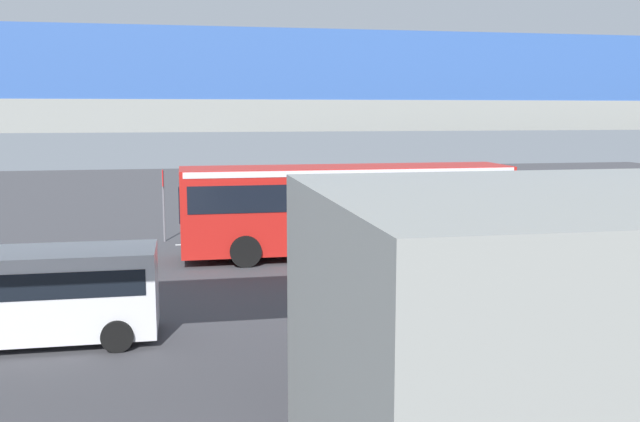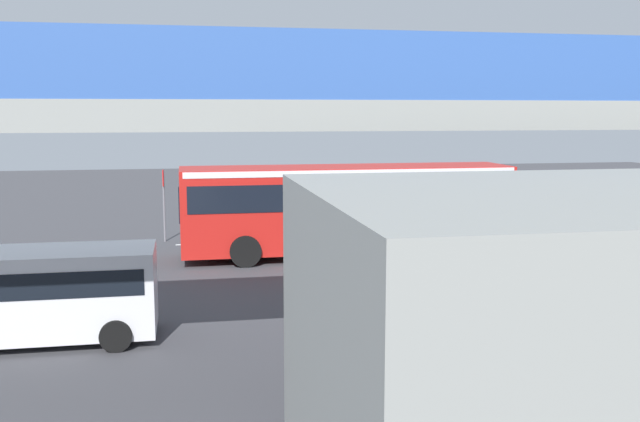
# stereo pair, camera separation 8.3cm
# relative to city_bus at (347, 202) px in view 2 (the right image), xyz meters

# --- Properties ---
(ground) EXTENTS (80.00, 80.00, 0.00)m
(ground) POSITION_rel_city_bus_xyz_m (0.97, -0.99, -1.88)
(ground) COLOR #424247
(city_bus) EXTENTS (11.54, 2.85, 3.15)m
(city_bus) POSITION_rel_city_bus_xyz_m (0.00, 0.00, 0.00)
(city_bus) COLOR red
(city_bus) RESTS_ON ground
(parked_van) EXTENTS (4.80, 2.17, 2.05)m
(parked_van) POSITION_rel_city_bus_xyz_m (8.67, 8.12, -0.70)
(parked_van) COLOR silver
(parked_van) RESTS_ON ground
(bicycle_black) EXTENTS (1.77, 0.44, 0.96)m
(bicycle_black) POSITION_rel_city_bus_xyz_m (-8.51, 4.17, -1.51)
(bicycle_black) COLOR black
(bicycle_black) RESTS_ON ground
(bicycle_orange) EXTENTS (1.77, 0.44, 0.96)m
(bicycle_orange) POSITION_rel_city_bus_xyz_m (-6.15, 3.24, -1.51)
(bicycle_orange) COLOR black
(bicycle_orange) RESTS_ON ground
(pedestrian) EXTENTS (0.38, 0.38, 1.79)m
(pedestrian) POSITION_rel_city_bus_xyz_m (-7.63, -4.35, -1.00)
(pedestrian) COLOR #2D2D38
(pedestrian) RESTS_ON ground
(traffic_sign) EXTENTS (0.08, 0.60, 2.80)m
(traffic_sign) POSITION_rel_city_bus_xyz_m (6.38, -3.97, 0.01)
(traffic_sign) COLOR slate
(traffic_sign) RESTS_ON ground
(lane_dash_leftmost) EXTENTS (2.00, 0.20, 0.01)m
(lane_dash_leftmost) POSITION_rel_city_bus_xyz_m (-3.03, -3.13, -1.88)
(lane_dash_leftmost) COLOR silver
(lane_dash_leftmost) RESTS_ON ground
(lane_dash_left) EXTENTS (2.00, 0.20, 0.01)m
(lane_dash_left) POSITION_rel_city_bus_xyz_m (0.97, -3.13, -1.88)
(lane_dash_left) COLOR silver
(lane_dash_left) RESTS_ON ground
(lane_dash_centre) EXTENTS (2.00, 0.20, 0.01)m
(lane_dash_centre) POSITION_rel_city_bus_xyz_m (4.97, -3.13, -1.88)
(lane_dash_centre) COLOR silver
(lane_dash_centre) RESTS_ON ground
(pedestrian_overpass) EXTENTS (25.26, 2.60, 6.32)m
(pedestrian_overpass) POSITION_rel_city_bus_xyz_m (0.97, 11.70, 2.72)
(pedestrian_overpass) COLOR gray
(pedestrian_overpass) RESTS_ON ground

